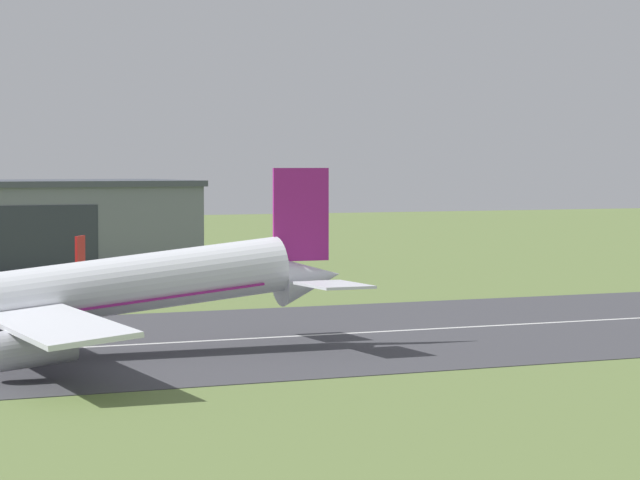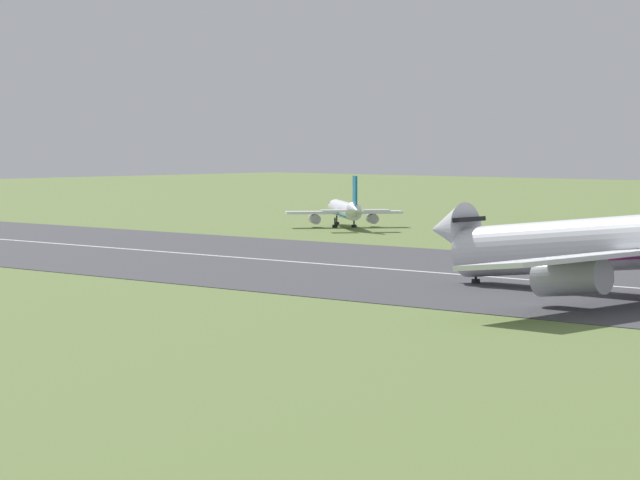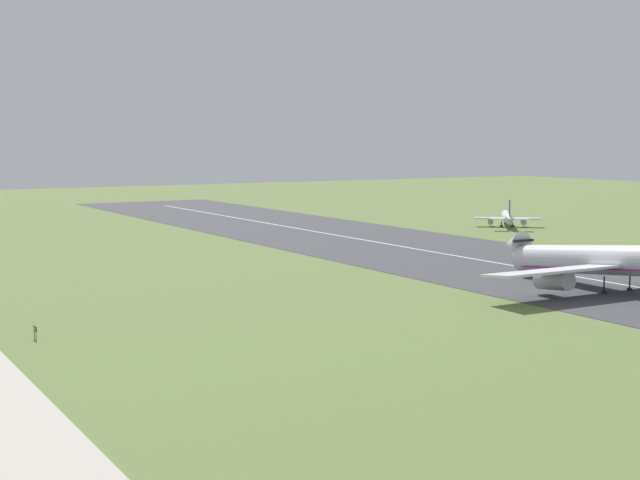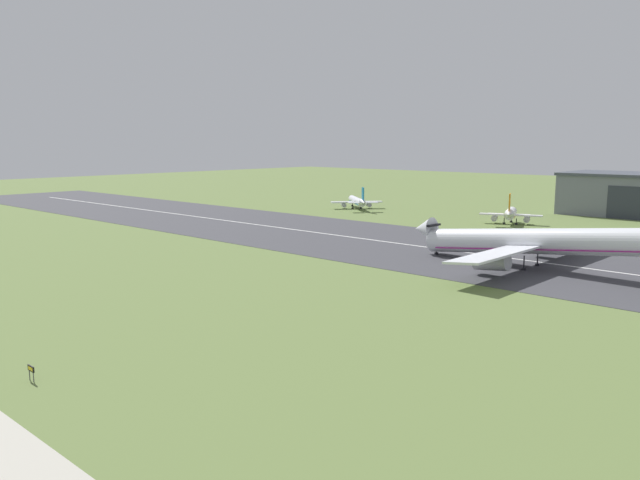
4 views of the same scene
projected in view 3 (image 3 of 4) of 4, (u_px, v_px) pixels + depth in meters
The scene contains 4 objects.
ground_plane at pixel (381, 356), 100.01m from camera, with size 759.07×759.07×0.00m, color olive.
airplane_landing at pixel (622, 262), 141.15m from camera, with size 55.79×50.07×15.87m.
airplane_parked_east at pixel (507, 217), 249.93m from camera, with size 22.08×19.75×8.37m.
runway_sign at pixel (35, 330), 108.62m from camera, with size 1.32×0.14×1.61m.
Camera 3 is at (80.76, 7.49, 24.11)m, focal length 50.00 mm.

